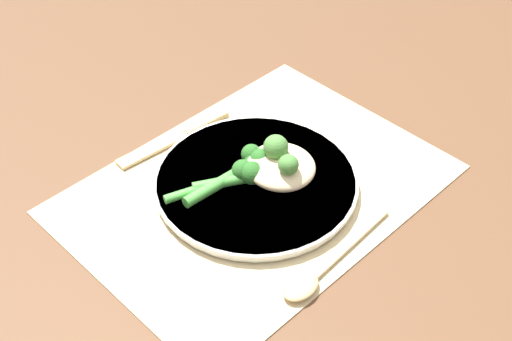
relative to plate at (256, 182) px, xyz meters
name	(u,v)px	position (x,y,z in m)	size (l,w,h in m)	color
ground_plane	(256,189)	(0.00, 0.00, -0.01)	(3.00, 3.00, 0.00)	brown
placemat	(256,188)	(0.00, 0.00, -0.01)	(0.47, 0.34, 0.00)	#C6B289
plate	(256,182)	(0.00, 0.00, 0.00)	(0.26, 0.26, 0.01)	silver
chicken_fillet	(281,167)	(0.03, -0.02, 0.02)	(0.10, 0.11, 0.03)	beige
pesto_dollop_primary	(288,165)	(0.02, -0.04, 0.04)	(0.03, 0.03, 0.03)	#477F38
pesto_dollop_secondary	(276,147)	(0.03, -0.01, 0.05)	(0.03, 0.03, 0.03)	#477F38
broccoli_stalk_left	(270,169)	(0.02, -0.01, 0.02)	(0.13, 0.08, 0.03)	green
broccoli_stalk_rear	(246,165)	(0.00, 0.02, 0.02)	(0.13, 0.05, 0.03)	green
broccoli_stalk_front	(238,175)	(-0.02, 0.01, 0.02)	(0.12, 0.07, 0.03)	green
knife	(176,137)	(-0.01, 0.15, -0.01)	(0.18, 0.03, 0.01)	tan
spoon	(314,274)	(-0.06, -0.15, 0.00)	(0.19, 0.04, 0.01)	tan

